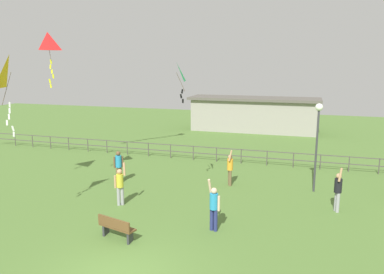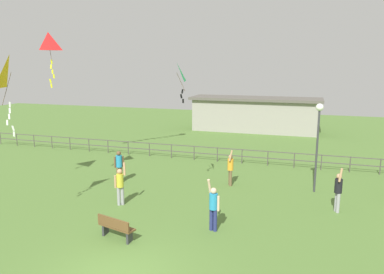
{
  "view_description": "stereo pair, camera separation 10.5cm",
  "coord_description": "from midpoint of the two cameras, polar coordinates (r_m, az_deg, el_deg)",
  "views": [
    {
      "loc": [
        5.11,
        -8.95,
        6.29
      ],
      "look_at": [
        0.47,
        6.03,
        3.19
      ],
      "focal_mm": 34.72,
      "sensor_mm": 36.0,
      "label": 1
    },
    {
      "loc": [
        5.21,
        -8.92,
        6.29
      ],
      "look_at": [
        0.47,
        6.03,
        3.19
      ],
      "focal_mm": 34.72,
      "sensor_mm": 36.0,
      "label": 2
    }
  ],
  "objects": [
    {
      "name": "pavilion_building",
      "position": [
        35.57,
        9.35,
        3.51
      ],
      "size": [
        12.08,
        3.7,
        3.2
      ],
      "color": "gray",
      "rests_on": "ground_plane"
    },
    {
      "name": "person_2",
      "position": [
        17.2,
        21.33,
        -7.48
      ],
      "size": [
        0.32,
        0.54,
        2.01
      ],
      "color": "#99999E",
      "rests_on": "ground_plane"
    },
    {
      "name": "person_4",
      "position": [
        14.31,
        3.16,
        -10.46
      ],
      "size": [
        0.52,
        0.4,
        2.02
      ],
      "color": "navy",
      "rests_on": "ground_plane"
    },
    {
      "name": "kite_0",
      "position": [
        17.03,
        -2.53,
        9.67
      ],
      "size": [
        0.68,
        0.94,
        1.81
      ],
      "color": "#1EB759"
    },
    {
      "name": "person_0",
      "position": [
        17.07,
        -11.17,
        -7.1
      ],
      "size": [
        0.51,
        0.33,
        1.98
      ],
      "color": "#99999E",
      "rests_on": "ground_plane"
    },
    {
      "name": "kite_1",
      "position": [
        15.06,
        -26.25,
        8.4
      ],
      "size": [
        0.75,
        0.86,
        2.98
      ],
      "color": "yellow"
    },
    {
      "name": "person_1",
      "position": [
        19.51,
        5.7,
        -4.67
      ],
      "size": [
        0.32,
        0.52,
        1.95
      ],
      "color": "brown",
      "rests_on": "ground_plane"
    },
    {
      "name": "kite_2",
      "position": [
        19.0,
        -21.35,
        12.9
      ],
      "size": [
        0.89,
        0.9,
        2.49
      ],
      "color": "red"
    },
    {
      "name": "park_bench",
      "position": [
        14.13,
        -11.78,
        -13.41
      ],
      "size": [
        1.56,
        0.79,
        0.85
      ],
      "color": "brown",
      "rests_on": "ground_plane"
    },
    {
      "name": "waterfront_railing",
      "position": [
        24.25,
        3.63,
        -2.33
      ],
      "size": [
        36.05,
        0.06,
        0.95
      ],
      "color": "#4C4742",
      "rests_on": "ground_plane"
    },
    {
      "name": "lamppost",
      "position": [
        18.98,
        18.6,
        1.28
      ],
      "size": [
        0.36,
        0.36,
        4.42
      ],
      "color": "#38383D",
      "rests_on": "ground_plane"
    },
    {
      "name": "person_3",
      "position": [
        20.19,
        -11.36,
        -4.21
      ],
      "size": [
        0.43,
        0.37,
        1.75
      ],
      "color": "brown",
      "rests_on": "ground_plane"
    }
  ]
}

